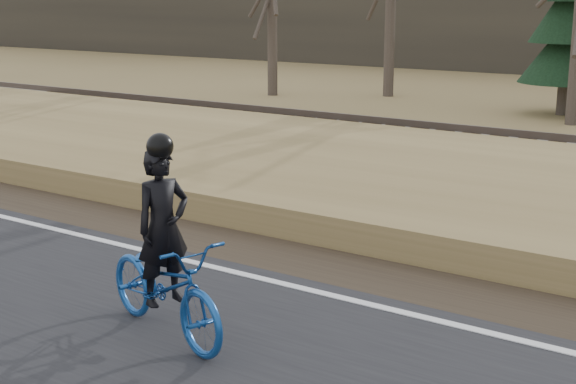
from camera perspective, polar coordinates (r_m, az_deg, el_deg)
The scene contains 5 objects.
ground at distance 8.32m, azimuth 12.98°, elevation -10.46°, with size 120.00×120.00×0.00m, color #99804E.
edge_line at distance 8.46m, azimuth 13.51°, elevation -9.57°, with size 120.00×0.12×0.01m, color silver.
shoulder at distance 9.36m, azimuth 15.72°, elevation -7.71°, with size 120.00×1.60×0.04m, color #473A2B.
cyclist at distance 8.01m, azimuth -8.75°, elevation -5.76°, with size 2.11×1.23×2.05m.
conifer at distance 24.57m, azimuth 19.34°, elevation 11.98°, with size 2.60×2.60×6.19m.
Camera 1 is at (2.65, -7.13, 3.36)m, focal length 50.00 mm.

